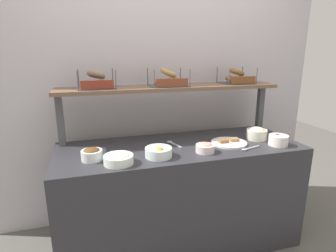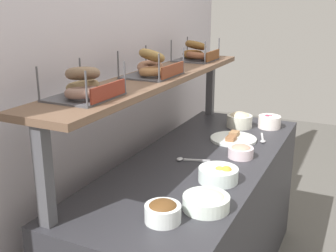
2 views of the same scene
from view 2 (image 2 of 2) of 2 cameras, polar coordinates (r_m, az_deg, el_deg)
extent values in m
cube|color=#BBB3BC|center=(2.37, -7.90, 5.51)|extent=(3.07, 0.06, 2.40)
cube|color=#2D2D33|center=(2.41, 4.19, -14.00)|extent=(1.87, 0.70, 0.85)
cube|color=#4C4C51|center=(1.59, -16.67, -6.62)|extent=(0.05, 0.05, 0.40)
cube|color=#4C4C51|center=(3.04, 5.84, 5.27)|extent=(0.05, 0.05, 0.40)
cube|color=brown|center=(2.22, -1.87, 6.58)|extent=(1.83, 0.32, 0.03)
cylinder|color=silver|center=(2.80, 9.79, 0.67)|extent=(0.17, 0.17, 0.08)
ellipsoid|color=beige|center=(2.79, 9.83, 1.34)|extent=(0.13, 0.13, 0.06)
cylinder|color=white|center=(2.27, 9.96, -3.59)|extent=(0.14, 0.14, 0.06)
ellipsoid|color=#F8957D|center=(2.26, 9.99, -3.03)|extent=(0.11, 0.11, 0.04)
cylinder|color=white|center=(1.96, 6.93, -6.66)|extent=(0.19, 0.19, 0.07)
sphere|color=#F9A03B|center=(1.95, 7.10, -6.14)|extent=(0.04, 0.04, 0.04)
sphere|color=orange|center=(1.95, 7.49, -6.12)|extent=(0.04, 0.04, 0.04)
sphere|color=orange|center=(1.95, 6.94, -6.05)|extent=(0.04, 0.04, 0.04)
sphere|color=orange|center=(1.94, 8.05, -6.22)|extent=(0.05, 0.05, 0.05)
cylinder|color=white|center=(1.62, -0.71, -11.92)|extent=(0.14, 0.14, 0.07)
ellipsoid|color=brown|center=(1.60, -0.72, -11.03)|extent=(0.11, 0.11, 0.05)
cylinder|color=white|center=(1.71, 5.26, -10.44)|extent=(0.19, 0.19, 0.06)
ellipsoid|color=beige|center=(1.70, 5.28, -9.72)|extent=(0.15, 0.15, 0.04)
cylinder|color=white|center=(2.82, 13.77, 0.56)|extent=(0.15, 0.15, 0.08)
sphere|color=maroon|center=(2.82, 13.78, 1.14)|extent=(0.03, 0.03, 0.03)
sphere|color=maroon|center=(2.83, 13.99, 1.18)|extent=(0.03, 0.03, 0.03)
sphere|color=#99344E|center=(2.81, 13.48, 1.13)|extent=(0.04, 0.04, 0.04)
cylinder|color=white|center=(2.54, 8.97, -1.77)|extent=(0.28, 0.28, 0.01)
cube|color=#92603C|center=(2.49, 8.66, -1.67)|extent=(0.07, 0.05, 0.02)
cube|color=#A1754D|center=(2.58, 9.10, -1.01)|extent=(0.07, 0.05, 0.02)
cube|color=#B7B7BC|center=(2.61, 12.82, -1.46)|extent=(0.14, 0.05, 0.01)
ellipsoid|color=#B7B7BC|center=(2.53, 12.91, -2.06)|extent=(0.04, 0.03, 0.01)
cube|color=#B7B7BC|center=(2.19, 3.97, -4.71)|extent=(0.05, 0.14, 0.01)
ellipsoid|color=#B7B7BC|center=(2.20, 1.62, -4.55)|extent=(0.04, 0.03, 0.01)
cube|color=#4C4C51|center=(1.73, -11.46, 3.93)|extent=(0.28, 0.24, 0.01)
cylinder|color=#4C4C51|center=(1.55, -11.16, 4.88)|extent=(0.01, 0.01, 0.14)
cylinder|color=#4C4C51|center=(1.76, -5.96, 6.59)|extent=(0.01, 0.01, 0.14)
cylinder|color=#4C4C51|center=(1.69, -17.44, 5.46)|extent=(0.01, 0.01, 0.14)
cylinder|color=#4C4C51|center=(1.89, -11.94, 7.04)|extent=(0.01, 0.01, 0.14)
cube|color=maroon|center=(1.66, -8.20, 4.77)|extent=(0.24, 0.01, 0.06)
torus|color=#856456|center=(1.67, -11.70, 4.54)|extent=(0.19, 0.20, 0.06)
torus|color=olive|center=(1.78, -11.65, 5.36)|extent=(0.17, 0.17, 0.06)
torus|color=#7F654D|center=(1.72, -11.65, 7.07)|extent=(0.20, 0.20, 0.08)
cube|color=#4C4C51|center=(2.20, -2.20, 6.99)|extent=(0.30, 0.24, 0.01)
cylinder|color=#4C4C51|center=(2.01, -1.25, 7.94)|extent=(0.01, 0.01, 0.14)
cylinder|color=#4C4C51|center=(2.27, 2.13, 8.99)|extent=(0.01, 0.01, 0.14)
cylinder|color=#4C4C51|center=(2.12, -6.86, 8.32)|extent=(0.01, 0.01, 0.14)
cylinder|color=#4C4C51|center=(2.37, -3.04, 9.33)|extent=(0.01, 0.01, 0.14)
cube|color=brown|center=(2.14, 0.66, 7.70)|extent=(0.26, 0.01, 0.06)
torus|color=#9D6B40|center=(2.13, -2.16, 7.49)|extent=(0.20, 0.20, 0.05)
torus|color=#9D6C52|center=(2.25, -2.48, 8.13)|extent=(0.18, 0.18, 0.06)
torus|color=#9F7C44|center=(2.18, -2.23, 9.65)|extent=(0.18, 0.18, 0.09)
cube|color=#4C4C51|center=(2.77, 3.79, 9.06)|extent=(0.27, 0.24, 0.01)
cylinder|color=#4C4C51|center=(2.60, 5.11, 9.97)|extent=(0.01, 0.01, 0.14)
cylinder|color=#4C4C51|center=(2.84, 7.01, 10.52)|extent=(0.01, 0.01, 0.14)
cylinder|color=#4C4C51|center=(2.69, 0.44, 10.27)|extent=(0.01, 0.01, 0.14)
cylinder|color=#4C4C51|center=(2.92, 2.67, 10.81)|extent=(0.01, 0.01, 0.14)
cube|color=brown|center=(2.72, 6.18, 9.62)|extent=(0.23, 0.01, 0.06)
torus|color=brown|center=(2.71, 4.02, 9.65)|extent=(0.19, 0.18, 0.06)
torus|color=brown|center=(2.81, 3.43, 9.82)|extent=(0.19, 0.18, 0.05)
torus|color=brown|center=(2.76, 3.83, 11.02)|extent=(0.19, 0.19, 0.08)
camera|label=1|loc=(1.72, 67.81, 2.43)|focal=29.30mm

